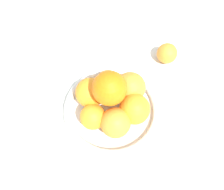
# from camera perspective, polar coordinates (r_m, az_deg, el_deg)

# --- Properties ---
(ground_plane) EXTENTS (4.00, 4.00, 0.00)m
(ground_plane) POSITION_cam_1_polar(r_m,az_deg,el_deg) (0.63, 0.00, -4.68)
(ground_plane) COLOR silver
(fruit_bowl) EXTENTS (0.27, 0.27, 0.04)m
(fruit_bowl) POSITION_cam_1_polar(r_m,az_deg,el_deg) (0.61, 0.00, -3.93)
(fruit_bowl) COLOR silver
(fruit_bowl) RESTS_ON ground_plane
(orange_pile) EXTENTS (0.18, 0.20, 0.14)m
(orange_pile) POSITION_cam_1_polar(r_m,az_deg,el_deg) (0.55, 0.32, -1.05)
(orange_pile) COLOR orange
(orange_pile) RESTS_ON fruit_bowl
(stray_orange) EXTENTS (0.06, 0.06, 0.06)m
(stray_orange) POSITION_cam_1_polar(r_m,az_deg,el_deg) (0.72, 14.16, 10.50)
(stray_orange) COLOR orange
(stray_orange) RESTS_ON ground_plane
(napkin_folded) EXTENTS (0.17, 0.17, 0.01)m
(napkin_folded) POSITION_cam_1_polar(r_m,az_deg,el_deg) (0.73, -19.22, 4.92)
(napkin_folded) COLOR silver
(napkin_folded) RESTS_ON ground_plane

